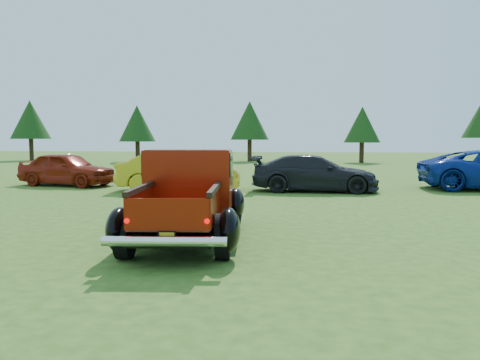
{
  "coord_description": "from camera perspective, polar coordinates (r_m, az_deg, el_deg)",
  "views": [
    {
      "loc": [
        1.61,
        -7.79,
        1.85
      ],
      "look_at": [
        0.5,
        0.2,
        1.14
      ],
      "focal_mm": 35.0,
      "sensor_mm": 36.0,
      "label": 1
    }
  ],
  "objects": [
    {
      "name": "tree_far_west",
      "position": [
        44.59,
        -24.2,
        6.71
      ],
      "size": [
        3.33,
        3.33,
        5.2
      ],
      "color": "#332114",
      "rests_on": "ground"
    },
    {
      "name": "show_car_yellow",
      "position": [
        16.78,
        -7.39,
        1.08
      ],
      "size": [
        4.48,
        2.02,
        1.42
      ],
      "primitive_type": "imported",
      "rotation": [
        0.0,
        0.0,
        1.69
      ],
      "color": "gold",
      "rests_on": "ground"
    },
    {
      "name": "pickup_truck",
      "position": [
        8.98,
        -6.17,
        -1.83
      ],
      "size": [
        2.5,
        4.62,
        1.65
      ],
      "rotation": [
        0.0,
        0.0,
        0.11
      ],
      "color": "black",
      "rests_on": "ground"
    },
    {
      "name": "tree_west",
      "position": [
        39.25,
        -12.43,
        6.72
      ],
      "size": [
        2.94,
        2.94,
        4.6
      ],
      "color": "#332114",
      "rests_on": "ground"
    },
    {
      "name": "tree_mid_left",
      "position": [
        39.09,
        1.18,
        7.25
      ],
      "size": [
        3.2,
        3.2,
        5.0
      ],
      "color": "#332114",
      "rests_on": "ground"
    },
    {
      "name": "tree_mid_right",
      "position": [
        38.06,
        14.67,
        6.53
      ],
      "size": [
        2.82,
        2.82,
        4.4
      ],
      "color": "#332114",
      "rests_on": "ground"
    },
    {
      "name": "show_car_grey",
      "position": [
        16.78,
        9.06,
        0.82
      ],
      "size": [
        4.45,
        1.84,
        1.29
      ],
      "primitive_type": "imported",
      "rotation": [
        0.0,
        0.0,
        1.58
      ],
      "color": "black",
      "rests_on": "ground"
    },
    {
      "name": "ground",
      "position": [
        8.17,
        -3.68,
        -8.09
      ],
      "size": [
        120.0,
        120.0,
        0.0
      ],
      "primitive_type": "plane",
      "color": "#305117",
      "rests_on": "ground"
    },
    {
      "name": "show_car_red",
      "position": [
        19.81,
        -20.36,
        1.27
      ],
      "size": [
        4.16,
        2.34,
        1.34
      ],
      "primitive_type": "imported",
      "rotation": [
        0.0,
        0.0,
        1.37
      ],
      "color": "maroon",
      "rests_on": "ground"
    }
  ]
}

